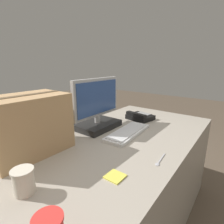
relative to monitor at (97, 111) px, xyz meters
name	(u,v)px	position (x,y,z in m)	size (l,w,h in m)	color
office_desk	(115,186)	(-0.09, -0.25, -0.52)	(1.80, 0.90, 0.75)	#A89E8E
monitor	(97,111)	(0.00, 0.00, 0.00)	(0.48, 0.25, 0.39)	black
keyboard	(128,132)	(0.04, -0.27, -0.13)	(0.45, 0.18, 0.03)	silver
desk_phone	(140,117)	(0.40, -0.16, -0.12)	(0.22, 0.24, 0.07)	black
paper_cup_right	(24,181)	(-0.73, -0.26, -0.09)	(0.09, 0.09, 0.11)	beige
spoon	(159,161)	(-0.18, -0.60, -0.14)	(0.14, 0.03, 0.00)	#B2B2B7
cardboard_box	(28,125)	(-0.53, 0.05, 0.02)	(0.43, 0.29, 0.34)	tan
sticky_note_pad	(115,176)	(-0.43, -0.49, -0.14)	(0.08, 0.08, 0.01)	#E5DB4C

